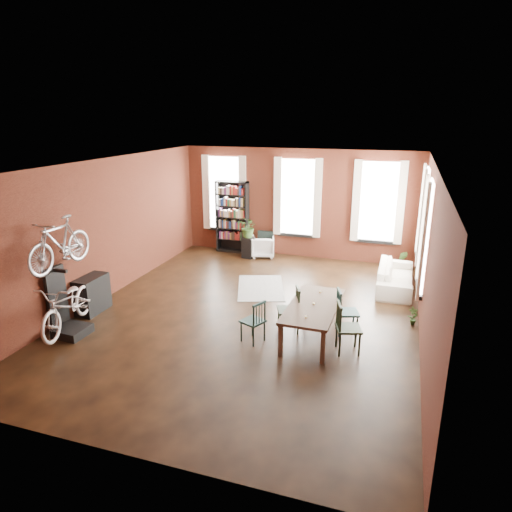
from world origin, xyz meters
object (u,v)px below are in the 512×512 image
at_px(white_armchair, 263,245).
at_px(dining_chair_a, 253,321).
at_px(bookshelf, 232,217).
at_px(plant_stand, 248,247).
at_px(bicycle_floor, 65,283).
at_px(dining_chair_d, 347,312).
at_px(dining_table, 313,321).
at_px(cream_sofa, 396,273).
at_px(dining_chair_b, 288,310).
at_px(bike_trainer, 72,331).
at_px(console_table, 92,294).
at_px(dining_chair_c, 349,328).

bearing_deg(white_armchair, dining_chair_a, 88.82).
xyz_separation_m(bookshelf, plant_stand, (0.67, -0.45, -0.79)).
bearing_deg(plant_stand, bicycle_floor, -105.55).
relative_size(dining_chair_a, dining_chair_d, 0.92).
distance_m(dining_table, white_armchair, 5.29).
distance_m(bookshelf, white_armchair, 1.31).
relative_size(dining_chair_a, cream_sofa, 0.40).
bearing_deg(dining_chair_b, dining_chair_d, 81.20).
bearing_deg(dining_chair_d, dining_chair_b, 85.22).
bearing_deg(bike_trainer, plant_stand, 74.32).
distance_m(dining_chair_d, bookshelf, 6.15).
bearing_deg(dining_chair_b, plant_stand, -173.90).
distance_m(dining_chair_b, console_table, 4.31).
bearing_deg(bookshelf, bicycle_floor, -98.65).
relative_size(dining_chair_c, bike_trainer, 1.61).
bearing_deg(dining_chair_c, bicycle_floor, 83.69).
height_order(dining_table, dining_chair_b, dining_chair_b).
bearing_deg(dining_chair_a, dining_chair_b, 163.36).
xyz_separation_m(bike_trainer, bicycle_floor, (0.01, -0.03, 1.02)).
bearing_deg(dining_chair_d, bike_trainer, 90.83).
height_order(dining_chair_b, plant_stand, dining_chair_b).
bearing_deg(dining_chair_a, bike_trainer, -51.66).
bearing_deg(dining_chair_d, dining_chair_c, 170.68).
bearing_deg(dining_chair_d, bookshelf, 24.16).
distance_m(white_armchair, bike_trainer, 6.40).
relative_size(plant_stand, bicycle_floor, 0.34).
bearing_deg(bookshelf, dining_chair_d, -47.60).
height_order(dining_chair_a, cream_sofa, dining_chair_a).
bearing_deg(bike_trainer, dining_chair_a, 14.24).
bearing_deg(plant_stand, dining_chair_a, -69.98).
bearing_deg(dining_chair_c, bookshelf, 21.09).
xyz_separation_m(bookshelf, console_table, (-1.28, -5.20, -0.70)).
height_order(console_table, bicycle_floor, bicycle_floor).
bearing_deg(dining_chair_c, dining_chair_a, 77.12).
bearing_deg(dining_chair_a, console_table, -69.00).
relative_size(dining_chair_b, bookshelf, 0.41).
xyz_separation_m(cream_sofa, plant_stand, (-4.28, 1.25, -0.09)).
height_order(dining_chair_a, plant_stand, dining_chair_a).
xyz_separation_m(dining_table, console_table, (-4.80, -0.32, 0.06)).
bearing_deg(plant_stand, white_armchair, 33.01).
bearing_deg(cream_sofa, console_table, 119.33).
bearing_deg(bike_trainer, console_table, 106.34).
bearing_deg(dining_chair_d, white_armchair, 17.21).
xyz_separation_m(dining_chair_d, plant_stand, (-3.45, 4.06, -0.14)).
distance_m(dining_chair_d, bicycle_floor, 5.43).
bearing_deg(cream_sofa, dining_table, 155.84).
relative_size(dining_chair_b, dining_chair_c, 0.97).
bearing_deg(white_armchair, plant_stand, 16.56).
relative_size(dining_table, dining_chair_c, 2.12).
relative_size(dining_table, bike_trainer, 3.41).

